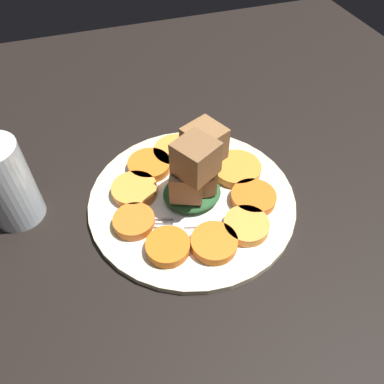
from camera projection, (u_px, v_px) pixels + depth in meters
The scene contains 15 objects.
table_slab at pixel (192, 206), 55.41cm from camera, with size 120.00×120.00×2.00cm, color black.
plate at pixel (192, 199), 54.28cm from camera, with size 29.68×29.68×1.05cm.
carrot_slice_0 at pixel (246, 226), 49.55cm from camera, with size 6.07×6.07×1.36cm, color #F9953A.
carrot_slice_1 at pixel (253, 198), 52.81cm from camera, with size 6.38×6.38×1.36cm, color orange.
carrot_slice_2 at pixel (237, 169), 56.68cm from camera, with size 7.32×7.32×1.36cm, color orange.
carrot_slice_3 at pixel (205, 150), 59.50cm from camera, with size 6.88×6.88×1.36cm, color orange.
carrot_slice_4 at pixel (177, 152), 59.23cm from camera, with size 7.33×7.33×1.36cm, color orange.
carrot_slice_5 at pixel (149, 165), 57.23cm from camera, with size 6.58×6.58×1.36cm, color orange.
carrot_slice_6 at pixel (134, 190), 53.82cm from camera, with size 6.54×6.54×1.36cm, color #F99438.
carrot_slice_7 at pixel (134, 221), 50.01cm from camera, with size 5.60×5.60×1.36cm, color orange.
carrot_slice_8 at pixel (168, 246), 47.35cm from camera, with size 5.70×5.70×1.36cm, color orange.
carrot_slice_9 at pixel (211, 244), 47.64cm from camera, with size 6.05×6.05×1.36cm, color orange.
center_pile at pixel (195, 172), 50.01cm from camera, with size 9.21×8.73×11.21cm.
fork at pixel (201, 224), 50.29cm from camera, with size 17.31×6.93×0.40cm.
water_glass at pixel (6, 184), 48.56cm from camera, with size 6.86×6.86×12.36cm.
Camera 1 is at (-11.26, -33.60, 43.65)cm, focal length 35.00 mm.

